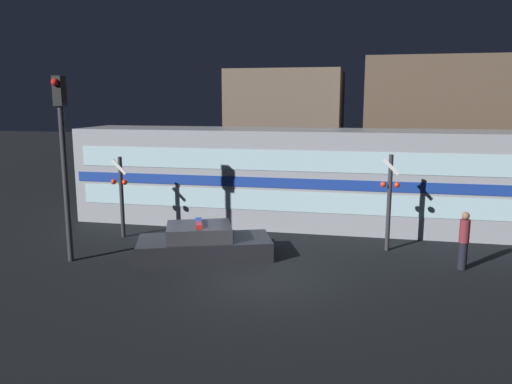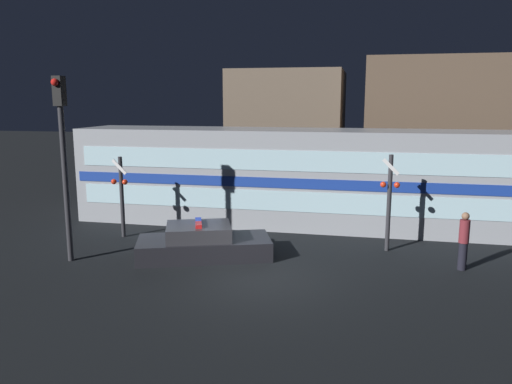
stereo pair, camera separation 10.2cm
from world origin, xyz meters
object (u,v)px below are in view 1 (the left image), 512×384
object	(u,v)px
police_car	(203,244)
crossing_signal_near	(389,199)
pedestrian	(464,240)
train	(297,177)
traffic_light_corner	(63,151)

from	to	relation	value
police_car	crossing_signal_near	size ratio (longest dim) A/B	1.41
pedestrian	police_car	bearing A→B (deg)	-176.58
train	pedestrian	world-z (taller)	train
police_car	crossing_signal_near	xyz separation A→B (m)	(5.96, 2.00, 1.36)
police_car	traffic_light_corner	bearing A→B (deg)	177.64
pedestrian	crossing_signal_near	world-z (taller)	crossing_signal_near
crossing_signal_near	traffic_light_corner	size ratio (longest dim) A/B	0.57
traffic_light_corner	crossing_signal_near	bearing A→B (deg)	18.06
train	pedestrian	size ratio (longest dim) A/B	10.23
traffic_light_corner	train	bearing A→B (deg)	44.55
crossing_signal_near	pedestrian	bearing A→B (deg)	-35.10
train	police_car	world-z (taller)	train
train	crossing_signal_near	distance (m)	4.71
train	crossing_signal_near	world-z (taller)	train
police_car	traffic_light_corner	distance (m)	5.26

